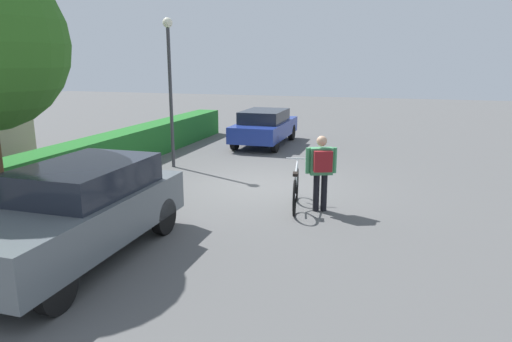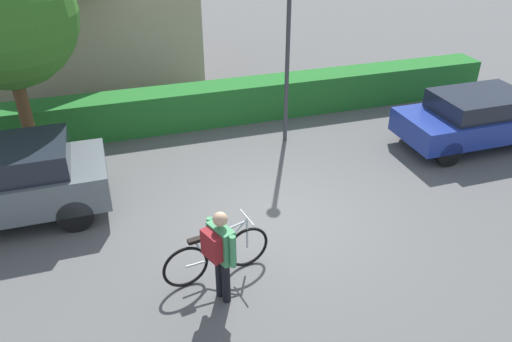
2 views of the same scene
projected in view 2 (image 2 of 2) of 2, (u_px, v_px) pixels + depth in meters
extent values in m
plane|color=#545454|center=(276.00, 219.00, 9.67)|extent=(60.00, 60.00, 0.00)
cube|color=#216926|center=(217.00, 103.00, 13.33)|extent=(15.82, 0.90, 1.01)
cube|color=tan|center=(66.00, 26.00, 15.90)|extent=(7.69, 5.32, 3.26)
cube|color=#1E232D|center=(3.00, 159.00, 9.09)|extent=(2.26, 1.53, 0.48)
cylinder|color=black|center=(74.00, 174.00, 10.49)|extent=(0.67, 0.18, 0.67)
cylinder|color=black|center=(75.00, 215.00, 9.21)|extent=(0.67, 0.18, 0.67)
cube|color=navy|center=(479.00, 121.00, 12.15)|extent=(3.97, 1.68, 0.57)
cube|color=#1E232D|center=(480.00, 102.00, 11.87)|extent=(2.16, 1.47, 0.43)
cylinder|color=black|center=(501.00, 113.00, 13.26)|extent=(0.62, 0.18, 0.61)
cylinder|color=black|center=(412.00, 127.00, 12.55)|extent=(0.62, 0.18, 0.61)
cylinder|color=black|center=(449.00, 153.00, 11.33)|extent=(0.62, 0.18, 0.61)
torus|color=black|center=(247.00, 247.00, 8.34)|extent=(0.76, 0.18, 0.76)
torus|color=black|center=(186.00, 267.00, 7.91)|extent=(0.76, 0.18, 0.76)
cylinder|color=silver|center=(228.00, 240.00, 8.06)|extent=(0.69, 0.15, 0.62)
cylinder|color=silver|center=(202.00, 251.00, 7.92)|extent=(0.27, 0.08, 0.47)
cylinder|color=silver|center=(220.00, 232.00, 7.91)|extent=(0.85, 0.18, 0.15)
cylinder|color=silver|center=(198.00, 264.00, 7.99)|extent=(0.41, 0.11, 0.05)
cylinder|color=silver|center=(247.00, 233.00, 8.19)|extent=(0.04, 0.04, 0.57)
cube|color=black|center=(195.00, 240.00, 7.75)|extent=(0.23, 0.14, 0.06)
cylinder|color=silver|center=(247.00, 218.00, 8.03)|extent=(0.11, 0.50, 0.03)
cylinder|color=black|center=(220.00, 275.00, 7.72)|extent=(0.13, 0.13, 0.80)
cylinder|color=black|center=(226.00, 281.00, 7.61)|extent=(0.13, 0.13, 0.80)
cube|color=#3F8C59|center=(221.00, 243.00, 7.32)|extent=(0.36, 0.51, 0.56)
sphere|color=tan|center=(220.00, 219.00, 7.11)|extent=(0.22, 0.22, 0.22)
cylinder|color=#3F8C59|center=(210.00, 233.00, 7.50)|extent=(0.09, 0.09, 0.54)
cylinder|color=#3F8C59|center=(233.00, 252.00, 7.12)|extent=(0.09, 0.09, 0.54)
cube|color=maroon|center=(212.00, 246.00, 7.22)|extent=(0.29, 0.40, 0.43)
cylinder|color=#38383D|center=(287.00, 62.00, 11.60)|extent=(0.10, 0.10, 4.02)
cylinder|color=brown|center=(25.00, 115.00, 10.88)|extent=(0.27, 0.27, 2.49)
sphere|color=#316A21|center=(0.00, 14.00, 9.81)|extent=(2.96, 2.96, 2.96)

